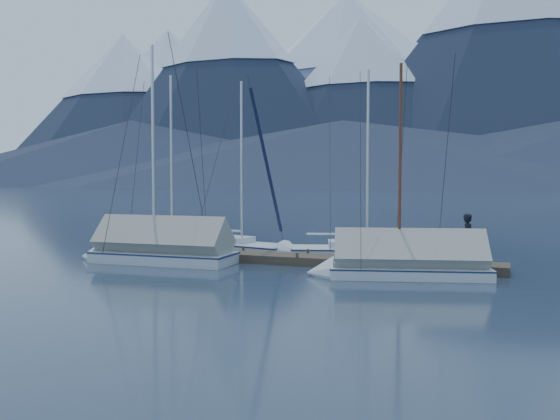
{
  "coord_description": "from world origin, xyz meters",
  "views": [
    {
      "loc": [
        8.74,
        -21.07,
        3.49
      ],
      "look_at": [
        0.0,
        2.0,
        2.2
      ],
      "focal_mm": 38.0,
      "sensor_mm": 36.0,
      "label": 1
    }
  ],
  "objects_px": {
    "sailboat_open_left": "(182,246)",
    "sailboat_covered_far": "(151,251)",
    "sailboat_open_mid": "(250,249)",
    "person": "(468,238)",
    "sailboat_open_right": "(378,254)",
    "sailboat_covered_near": "(395,265)"
  },
  "relations": [
    {
      "from": "sailboat_open_left",
      "to": "sailboat_covered_far",
      "type": "distance_m",
      "value": 4.57
    },
    {
      "from": "sailboat_open_mid",
      "to": "person",
      "type": "distance_m",
      "value": 10.25
    },
    {
      "from": "sailboat_open_left",
      "to": "sailboat_open_right",
      "type": "height_order",
      "value": "sailboat_open_left"
    },
    {
      "from": "sailboat_open_left",
      "to": "person",
      "type": "relative_size",
      "value": 5.12
    },
    {
      "from": "sailboat_open_right",
      "to": "person",
      "type": "bearing_deg",
      "value": -33.37
    },
    {
      "from": "sailboat_open_right",
      "to": "sailboat_covered_near",
      "type": "distance_m",
      "value": 5.34
    },
    {
      "from": "sailboat_open_mid",
      "to": "sailboat_covered_near",
      "type": "distance_m",
      "value": 8.87
    },
    {
      "from": "sailboat_open_left",
      "to": "person",
      "type": "height_order",
      "value": "sailboat_open_left"
    },
    {
      "from": "sailboat_open_left",
      "to": "sailboat_open_mid",
      "type": "height_order",
      "value": "sailboat_open_left"
    },
    {
      "from": "sailboat_open_right",
      "to": "sailboat_open_mid",
      "type": "bearing_deg",
      "value": -174.59
    },
    {
      "from": "sailboat_covered_near",
      "to": "sailboat_covered_far",
      "type": "height_order",
      "value": "sailboat_covered_far"
    },
    {
      "from": "sailboat_open_left",
      "to": "sailboat_covered_near",
      "type": "xyz_separation_m",
      "value": [
        11.29,
        -4.52,
        0.25
      ]
    },
    {
      "from": "sailboat_open_left",
      "to": "person",
      "type": "xyz_separation_m",
      "value": [
        13.64,
        -2.07,
        1.09
      ]
    },
    {
      "from": "sailboat_open_right",
      "to": "person",
      "type": "distance_m",
      "value": 4.89
    },
    {
      "from": "sailboat_open_right",
      "to": "person",
      "type": "xyz_separation_m",
      "value": [
        3.98,
        -2.62,
        1.1
      ]
    },
    {
      "from": "sailboat_open_left",
      "to": "sailboat_covered_near",
      "type": "height_order",
      "value": "sailboat_open_left"
    },
    {
      "from": "sailboat_covered_far",
      "to": "person",
      "type": "distance_m",
      "value": 12.79
    },
    {
      "from": "sailboat_open_left",
      "to": "sailboat_covered_near",
      "type": "bearing_deg",
      "value": -21.81
    },
    {
      "from": "sailboat_covered_far",
      "to": "sailboat_open_right",
      "type": "bearing_deg",
      "value": 30.2
    },
    {
      "from": "sailboat_open_mid",
      "to": "sailboat_covered_far",
      "type": "height_order",
      "value": "sailboat_covered_far"
    },
    {
      "from": "person",
      "to": "sailboat_open_right",
      "type": "bearing_deg",
      "value": 39.97
    },
    {
      "from": "sailboat_open_mid",
      "to": "sailboat_open_left",
      "type": "bearing_deg",
      "value": 179.78
    }
  ]
}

